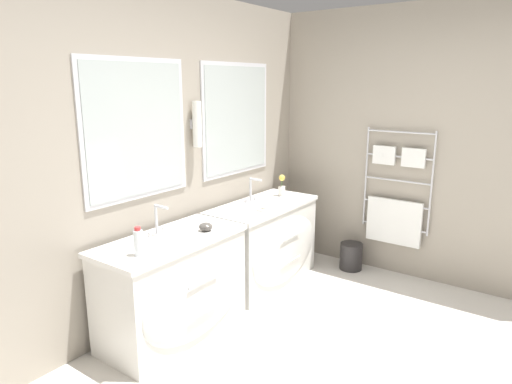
{
  "coord_description": "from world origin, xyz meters",
  "views": [
    {
      "loc": [
        -2.36,
        -0.72,
        1.9
      ],
      "look_at": [
        0.54,
        1.38,
        1.03
      ],
      "focal_mm": 32.0,
      "sensor_mm": 36.0,
      "label": 1
    }
  ],
  "objects_px": {
    "vanity_left": "(176,287)",
    "vanity_right": "(266,243)",
    "flower_vase": "(282,187)",
    "waste_bin": "(351,256)",
    "toiletry_bottle": "(138,242)",
    "amenity_bowl": "(206,227)"
  },
  "relations": [
    {
      "from": "vanity_left",
      "to": "vanity_right",
      "type": "height_order",
      "value": "same"
    },
    {
      "from": "vanity_right",
      "to": "flower_vase",
      "type": "distance_m",
      "value": 0.6
    },
    {
      "from": "flower_vase",
      "to": "waste_bin",
      "type": "height_order",
      "value": "flower_vase"
    },
    {
      "from": "vanity_left",
      "to": "vanity_right",
      "type": "distance_m",
      "value": 1.19
    },
    {
      "from": "toiletry_bottle",
      "to": "flower_vase",
      "type": "relative_size",
      "value": 0.91
    },
    {
      "from": "toiletry_bottle",
      "to": "waste_bin",
      "type": "bearing_deg",
      "value": -11.94
    },
    {
      "from": "vanity_left",
      "to": "amenity_bowl",
      "type": "distance_m",
      "value": 0.5
    },
    {
      "from": "vanity_right",
      "to": "flower_vase",
      "type": "xyz_separation_m",
      "value": [
        0.36,
        0.05,
        0.48
      ]
    },
    {
      "from": "vanity_left",
      "to": "amenity_bowl",
      "type": "xyz_separation_m",
      "value": [
        0.27,
        -0.07,
        0.42
      ]
    },
    {
      "from": "vanity_right",
      "to": "amenity_bowl",
      "type": "bearing_deg",
      "value": -175.71
    },
    {
      "from": "vanity_left",
      "to": "flower_vase",
      "type": "xyz_separation_m",
      "value": [
        1.55,
        0.05,
        0.48
      ]
    },
    {
      "from": "vanity_left",
      "to": "toiletry_bottle",
      "type": "relative_size",
      "value": 5.92
    },
    {
      "from": "toiletry_bottle",
      "to": "flower_vase",
      "type": "height_order",
      "value": "flower_vase"
    },
    {
      "from": "vanity_right",
      "to": "amenity_bowl",
      "type": "distance_m",
      "value": 1.01
    },
    {
      "from": "vanity_right",
      "to": "toiletry_bottle",
      "type": "xyz_separation_m",
      "value": [
        -1.56,
        -0.05,
        0.48
      ]
    },
    {
      "from": "vanity_left",
      "to": "vanity_right",
      "type": "bearing_deg",
      "value": 0.0
    },
    {
      "from": "amenity_bowl",
      "to": "waste_bin",
      "type": "relative_size",
      "value": 0.39
    },
    {
      "from": "toiletry_bottle",
      "to": "amenity_bowl",
      "type": "xyz_separation_m",
      "value": [
        0.64,
        -0.01,
        -0.06
      ]
    },
    {
      "from": "amenity_bowl",
      "to": "waste_bin",
      "type": "bearing_deg",
      "value": -15.85
    },
    {
      "from": "vanity_right",
      "to": "vanity_left",
      "type": "bearing_deg",
      "value": 180.0
    },
    {
      "from": "vanity_left",
      "to": "flower_vase",
      "type": "relative_size",
      "value": 5.38
    },
    {
      "from": "vanity_right",
      "to": "flower_vase",
      "type": "height_order",
      "value": "flower_vase"
    }
  ]
}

